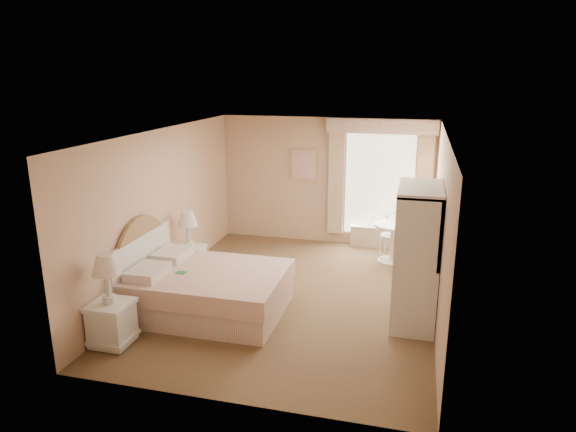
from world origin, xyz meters
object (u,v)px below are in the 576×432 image
(nightstand_far, at_px, (189,253))
(armoire, at_px, (416,266))
(round_table, at_px, (392,237))
(bed, at_px, (203,288))
(nightstand_near, at_px, (111,312))
(cafe_chair, at_px, (393,232))

(nightstand_far, xyz_separation_m, armoire, (3.65, -0.64, 0.36))
(round_table, height_order, armoire, armoire)
(nightstand_far, bearing_deg, bed, -57.01)
(nightstand_far, bearing_deg, nightstand_near, -90.00)
(armoire, bearing_deg, cafe_chair, 99.87)
(bed, relative_size, armoire, 1.12)
(nightstand_far, distance_m, armoire, 3.73)
(cafe_chair, distance_m, armoire, 2.55)
(round_table, distance_m, cafe_chair, 0.25)
(nightstand_near, height_order, cafe_chair, nightstand_near)
(cafe_chair, bearing_deg, nightstand_near, -114.02)
(nightstand_near, distance_m, cafe_chair, 5.24)
(armoire, bearing_deg, bed, -170.89)
(nightstand_near, distance_m, round_table, 5.05)
(round_table, relative_size, cafe_chair, 0.84)
(nightstand_near, xyz_separation_m, armoire, (3.65, 1.64, 0.34))
(nightstand_near, relative_size, nightstand_far, 1.06)
(cafe_chair, height_order, armoire, armoire)
(cafe_chair, bearing_deg, bed, -116.27)
(nightstand_far, relative_size, round_table, 1.60)
(nightstand_near, bearing_deg, nightstand_far, 90.00)
(bed, xyz_separation_m, cafe_chair, (2.50, 2.96, 0.14))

